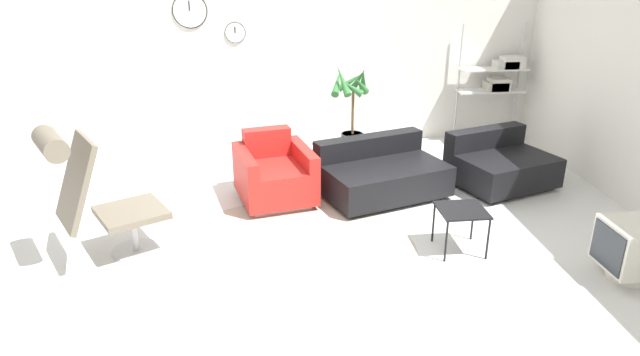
{
  "coord_description": "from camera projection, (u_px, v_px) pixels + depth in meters",
  "views": [
    {
      "loc": [
        -0.52,
        -4.9,
        2.59
      ],
      "look_at": [
        0.03,
        0.15,
        0.55
      ],
      "focal_mm": 32.0,
      "sensor_mm": 36.0,
      "label": 1
    }
  ],
  "objects": [
    {
      "name": "ground_plane",
      "position": [
        318.0,
        236.0,
        5.54
      ],
      "size": [
        12.0,
        12.0,
        0.0
      ],
      "primitive_type": "plane",
      "color": "silver"
    },
    {
      "name": "shelf_unit",
      "position": [
        500.0,
        76.0,
        7.97
      ],
      "size": [
        0.94,
        0.28,
        1.66
      ],
      "color": "#BCBCC1",
      "rests_on": "ground_plane"
    },
    {
      "name": "side_table",
      "position": [
        462.0,
        214.0,
        5.15
      ],
      "size": [
        0.42,
        0.42,
        0.42
      ],
      "color": "black",
      "rests_on": "ground_plane"
    },
    {
      "name": "round_rug",
      "position": [
        293.0,
        250.0,
        5.28
      ],
      "size": [
        2.32,
        2.32,
        0.01
      ],
      "color": "#BCB29E",
      "rests_on": "ground_plane"
    },
    {
      "name": "potted_plant",
      "position": [
        352.0,
        113.0,
        7.61
      ],
      "size": [
        0.54,
        0.55,
        1.22
      ],
      "color": "#333338",
      "rests_on": "ground_plane"
    },
    {
      "name": "armchair_red",
      "position": [
        274.0,
        176.0,
        6.25
      ],
      "size": [
        0.94,
        1.0,
        0.74
      ],
      "rotation": [
        0.0,
        0.0,
        3.36
      ],
      "color": "silver",
      "rests_on": "ground_plane"
    },
    {
      "name": "crt_television",
      "position": [
        633.0,
        249.0,
        4.73
      ],
      "size": [
        0.49,
        0.48,
        0.51
      ],
      "rotation": [
        0.0,
        0.0,
        1.59
      ],
      "color": "beige",
      "rests_on": "ground_plane"
    },
    {
      "name": "wall_back",
      "position": [
        295.0,
        44.0,
        7.75
      ],
      "size": [
        12.0,
        0.09,
        2.8
      ],
      "color": "silver",
      "rests_on": "ground_plane"
    },
    {
      "name": "couch_second",
      "position": [
        500.0,
        166.0,
        6.67
      ],
      "size": [
        1.29,
        1.17,
        0.62
      ],
      "rotation": [
        0.0,
        0.0,
        3.48
      ],
      "color": "black",
      "rests_on": "ground_plane"
    },
    {
      "name": "couch_low",
      "position": [
        381.0,
        175.0,
        6.39
      ],
      "size": [
        1.54,
        1.26,
        0.62
      ],
      "rotation": [
        0.0,
        0.0,
        3.48
      ],
      "color": "black",
      "rests_on": "ground_plane"
    },
    {
      "name": "lounge_chair",
      "position": [
        91.0,
        186.0,
        4.83
      ],
      "size": [
        1.07,
        0.91,
        1.25
      ],
      "rotation": [
        0.0,
        0.0,
        -1.07
      ],
      "color": "#BCBCC1",
      "rests_on": "ground_plane"
    }
  ]
}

